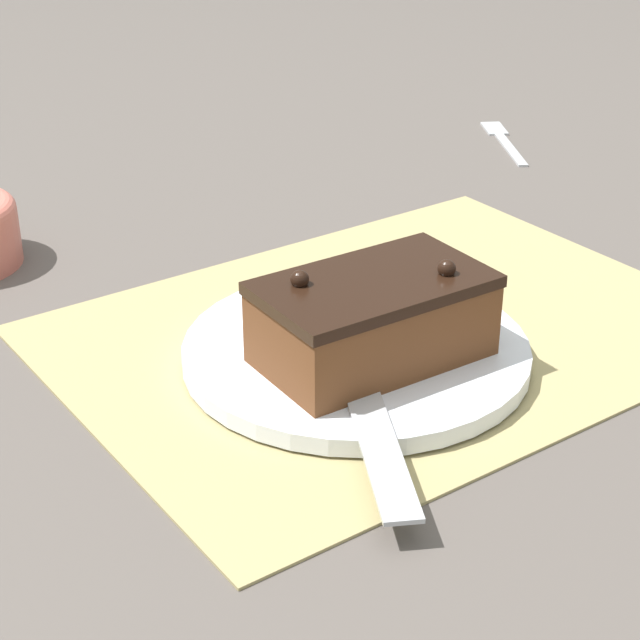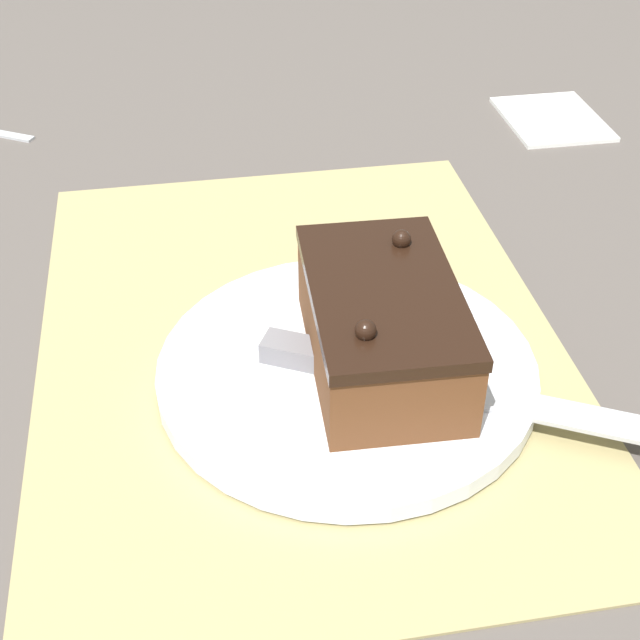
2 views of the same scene
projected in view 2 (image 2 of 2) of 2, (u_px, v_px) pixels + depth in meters
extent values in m
plane|color=#544C47|center=(300.00, 341.00, 0.59)|extent=(3.00, 3.00, 0.00)
cube|color=tan|center=(300.00, 339.00, 0.59)|extent=(0.46, 0.34, 0.00)
cylinder|color=white|center=(347.00, 370.00, 0.55)|extent=(0.24, 0.24, 0.01)
cube|color=brown|center=(382.00, 330.00, 0.54)|extent=(0.15, 0.09, 0.05)
cube|color=black|center=(384.00, 292.00, 0.52)|extent=(0.15, 0.09, 0.01)
sphere|color=black|center=(401.00, 239.00, 0.55)|extent=(0.01, 0.01, 0.01)
sphere|color=black|center=(366.00, 330.00, 0.48)|extent=(0.01, 0.01, 0.01)
cube|color=slate|center=(325.00, 357.00, 0.54)|extent=(0.05, 0.08, 0.01)
cube|color=#B7BABF|center=(528.00, 406.00, 0.52)|extent=(0.10, 0.16, 0.00)
cube|color=white|center=(552.00, 117.00, 0.86)|extent=(0.11, 0.09, 0.01)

